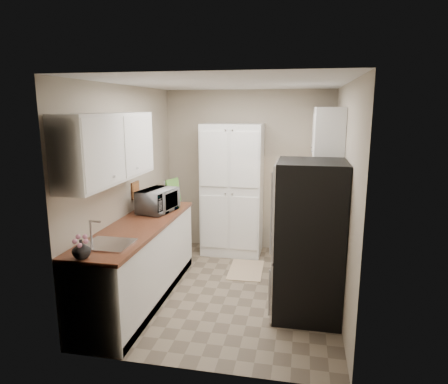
% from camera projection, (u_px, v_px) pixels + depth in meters
% --- Properties ---
extents(ground, '(3.20, 3.20, 0.00)m').
position_uv_depth(ground, '(229.00, 289.00, 5.00)').
color(ground, '#7A6B56').
rests_on(ground, ground).
extents(room_shell, '(2.64, 3.24, 2.52)m').
position_uv_depth(room_shell, '(228.00, 161.00, 4.65)').
color(room_shell, '#B2A690').
rests_on(room_shell, ground).
extents(pantry_cabinet, '(0.90, 0.55, 2.00)m').
position_uv_depth(pantry_cabinet, '(232.00, 190.00, 6.09)').
color(pantry_cabinet, white).
rests_on(pantry_cabinet, ground).
extents(base_cabinet_left, '(0.60, 2.30, 0.88)m').
position_uv_depth(base_cabinet_left, '(140.00, 263.00, 4.68)').
color(base_cabinet_left, white).
rests_on(base_cabinet_left, ground).
extents(countertop_left, '(0.63, 2.33, 0.04)m').
position_uv_depth(countertop_left, '(138.00, 226.00, 4.59)').
color(countertop_left, brown).
rests_on(countertop_left, base_cabinet_left).
extents(base_cabinet_right, '(0.60, 0.80, 0.88)m').
position_uv_depth(base_cabinet_right, '(310.00, 232.00, 5.86)').
color(base_cabinet_right, white).
rests_on(base_cabinet_right, ground).
extents(countertop_right, '(0.63, 0.83, 0.04)m').
position_uv_depth(countertop_right, '(312.00, 202.00, 5.76)').
color(countertop_right, brown).
rests_on(countertop_right, base_cabinet_right).
extents(electric_range, '(0.71, 0.78, 1.13)m').
position_uv_depth(electric_range, '(310.00, 248.00, 5.09)').
color(electric_range, '#B7B7BC').
rests_on(electric_range, ground).
extents(refrigerator, '(0.70, 0.72, 1.70)m').
position_uv_depth(refrigerator, '(309.00, 240.00, 4.25)').
color(refrigerator, '#B7B7BC').
rests_on(refrigerator, ground).
extents(microwave, '(0.46, 0.59, 0.29)m').
position_uv_depth(microwave, '(158.00, 201.00, 5.10)').
color(microwave, silver).
rests_on(microwave, countertop_left).
extents(wine_bottle, '(0.07, 0.07, 0.27)m').
position_uv_depth(wine_bottle, '(158.00, 197.00, 5.33)').
color(wine_bottle, black).
rests_on(wine_bottle, countertop_left).
extents(flower_vase, '(0.20, 0.20, 0.17)m').
position_uv_depth(flower_vase, '(81.00, 249.00, 3.53)').
color(flower_vase, white).
rests_on(flower_vase, countertop_left).
extents(cutting_board, '(0.11, 0.26, 0.34)m').
position_uv_depth(cutting_board, '(173.00, 191.00, 5.61)').
color(cutting_board, '#549635').
rests_on(cutting_board, countertop_left).
extents(toaster_oven, '(0.42, 0.47, 0.23)m').
position_uv_depth(toaster_oven, '(315.00, 193.00, 5.72)').
color(toaster_oven, '#B9BABE').
rests_on(toaster_oven, countertop_right).
extents(fruit_basket, '(0.34, 0.34, 0.12)m').
position_uv_depth(fruit_basket, '(315.00, 181.00, 5.66)').
color(fruit_basket, orange).
rests_on(fruit_basket, toaster_oven).
extents(kitchen_mat, '(0.48, 0.75, 0.01)m').
position_uv_depth(kitchen_mat, '(246.00, 270.00, 5.58)').
color(kitchen_mat, beige).
rests_on(kitchen_mat, ground).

